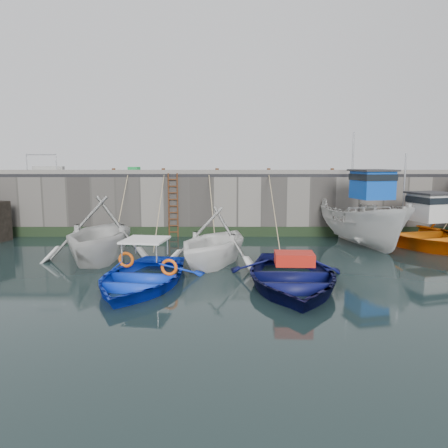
{
  "coord_description": "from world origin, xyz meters",
  "views": [
    {
      "loc": [
        0.5,
        -11.83,
        3.83
      ],
      "look_at": [
        0.54,
        6.17,
        1.2
      ],
      "focal_mm": 35.0,
      "sensor_mm": 36.0,
      "label": 1
    }
  ],
  "objects_px": {
    "ladder": "(173,205)",
    "boat_near_blue": "(141,285)",
    "bollard_c": "(217,171)",
    "bollard_d": "(269,171)",
    "boat_near_blacktrim": "(214,264)",
    "boat_near_navy": "(291,286)",
    "boat_far_white": "(364,222)",
    "fish_crate": "(134,170)",
    "boat_near_white": "(101,260)",
    "bollard_a": "(114,171)",
    "boat_far_orange": "(419,234)",
    "bollard_e": "(332,171)",
    "bollard_b": "(163,171)"
  },
  "relations": [
    {
      "from": "ladder",
      "to": "boat_near_blue",
      "type": "xyz_separation_m",
      "value": [
        -0.04,
        -8.65,
        -1.59
      ]
    },
    {
      "from": "bollard_c",
      "to": "bollard_d",
      "type": "bearing_deg",
      "value": 0.0
    },
    {
      "from": "boat_near_blacktrim",
      "to": "boat_near_navy",
      "type": "distance_m",
      "value": 3.71
    },
    {
      "from": "boat_near_navy",
      "to": "boat_far_white",
      "type": "relative_size",
      "value": 0.82
    },
    {
      "from": "fish_crate",
      "to": "boat_near_blacktrim",
      "type": "bearing_deg",
      "value": -42.77
    },
    {
      "from": "boat_near_white",
      "to": "fish_crate",
      "type": "bearing_deg",
      "value": 92.51
    },
    {
      "from": "boat_near_navy",
      "to": "boat_far_white",
      "type": "xyz_separation_m",
      "value": [
        4.33,
        6.63,
        1.06
      ]
    },
    {
      "from": "ladder",
      "to": "boat_near_navy",
      "type": "distance_m",
      "value": 10.0
    },
    {
      "from": "boat_near_navy",
      "to": "bollard_d",
      "type": "relative_size",
      "value": 20.2
    },
    {
      "from": "bollard_d",
      "to": "boat_far_white",
      "type": "bearing_deg",
      "value": -30.8
    },
    {
      "from": "bollard_a",
      "to": "boat_near_navy",
      "type": "bearing_deg",
      "value": -50.15
    },
    {
      "from": "boat_near_blacktrim",
      "to": "bollard_d",
      "type": "relative_size",
      "value": 16.53
    },
    {
      "from": "bollard_a",
      "to": "boat_far_white",
      "type": "bearing_deg",
      "value": -11.62
    },
    {
      "from": "boat_near_blacktrim",
      "to": "ladder",
      "type": "bearing_deg",
      "value": 133.65
    },
    {
      "from": "boat_far_white",
      "to": "boat_far_orange",
      "type": "relative_size",
      "value": 0.81
    },
    {
      "from": "ladder",
      "to": "bollard_d",
      "type": "bearing_deg",
      "value": 4.0
    },
    {
      "from": "boat_near_navy",
      "to": "bollard_d",
      "type": "distance_m",
      "value": 9.66
    },
    {
      "from": "boat_near_navy",
      "to": "bollard_c",
      "type": "xyz_separation_m",
      "value": [
        -2.38,
        9.08,
        3.3
      ]
    },
    {
      "from": "boat_near_blue",
      "to": "bollard_e",
      "type": "xyz_separation_m",
      "value": [
        8.04,
        8.98,
        3.3
      ]
    },
    {
      "from": "boat_far_white",
      "to": "bollard_e",
      "type": "bearing_deg",
      "value": 98.23
    },
    {
      "from": "boat_near_white",
      "to": "bollard_a",
      "type": "distance_m",
      "value": 6.52
    },
    {
      "from": "boat_far_orange",
      "to": "bollard_a",
      "type": "relative_size",
      "value": 30.3
    },
    {
      "from": "boat_near_white",
      "to": "bollard_e",
      "type": "height_order",
      "value": "bollard_e"
    },
    {
      "from": "boat_near_navy",
      "to": "boat_near_blacktrim",
      "type": "bearing_deg",
      "value": 133.58
    },
    {
      "from": "boat_near_blue",
      "to": "boat_far_white",
      "type": "distance_m",
      "value": 11.13
    },
    {
      "from": "ladder",
      "to": "boat_far_white",
      "type": "distance_m",
      "value": 9.17
    },
    {
      "from": "boat_near_blacktrim",
      "to": "bollard_d",
      "type": "bearing_deg",
      "value": 90.82
    },
    {
      "from": "boat_near_navy",
      "to": "bollard_d",
      "type": "bearing_deg",
      "value": 91.4
    },
    {
      "from": "bollard_c",
      "to": "bollard_e",
      "type": "distance_m",
      "value": 5.8
    },
    {
      "from": "bollard_e",
      "to": "bollard_c",
      "type": "bearing_deg",
      "value": 180.0
    },
    {
      "from": "boat_near_blacktrim",
      "to": "boat_far_orange",
      "type": "height_order",
      "value": "boat_far_orange"
    },
    {
      "from": "ladder",
      "to": "boat_near_white",
      "type": "bearing_deg",
      "value": -113.18
    },
    {
      "from": "boat_far_orange",
      "to": "bollard_c",
      "type": "bearing_deg",
      "value": 149.67
    },
    {
      "from": "ladder",
      "to": "boat_near_blue",
      "type": "distance_m",
      "value": 8.79
    },
    {
      "from": "bollard_e",
      "to": "boat_near_blacktrim",
      "type": "bearing_deg",
      "value": -132.98
    },
    {
      "from": "boat_far_orange",
      "to": "bollard_a",
      "type": "distance_m",
      "value": 14.97
    },
    {
      "from": "bollard_b",
      "to": "fish_crate",
      "type": "bearing_deg",
      "value": 132.52
    },
    {
      "from": "bollard_b",
      "to": "bollard_e",
      "type": "distance_m",
      "value": 8.5
    },
    {
      "from": "boat_near_blue",
      "to": "boat_far_white",
      "type": "relative_size",
      "value": 0.74
    },
    {
      "from": "bollard_c",
      "to": "boat_near_blacktrim",
      "type": "bearing_deg",
      "value": -90.4
    },
    {
      "from": "boat_near_blue",
      "to": "boat_near_blacktrim",
      "type": "bearing_deg",
      "value": 59.62
    },
    {
      "from": "boat_near_blacktrim",
      "to": "boat_near_white",
      "type": "bearing_deg",
      "value": -165.32
    },
    {
      "from": "boat_near_blue",
      "to": "fish_crate",
      "type": "bearing_deg",
      "value": 110.68
    },
    {
      "from": "boat_near_navy",
      "to": "ladder",
      "type": "bearing_deg",
      "value": 120.44
    },
    {
      "from": "bollard_e",
      "to": "boat_far_white",
      "type": "bearing_deg",
      "value": -69.61
    },
    {
      "from": "boat_near_white",
      "to": "boat_far_orange",
      "type": "distance_m",
      "value": 14.12
    },
    {
      "from": "boat_near_blacktrim",
      "to": "bollard_a",
      "type": "height_order",
      "value": "bollard_a"
    },
    {
      "from": "bollard_d",
      "to": "boat_near_blue",
      "type": "bearing_deg",
      "value": -118.34
    },
    {
      "from": "boat_near_white",
      "to": "bollard_d",
      "type": "xyz_separation_m",
      "value": [
        7.04,
        5.57,
        3.3
      ]
    },
    {
      "from": "fish_crate",
      "to": "bollard_d",
      "type": "xyz_separation_m",
      "value": [
        7.19,
        -2.06,
        -0.02
      ]
    }
  ]
}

